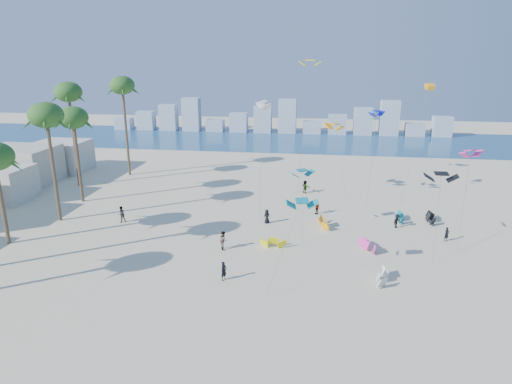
# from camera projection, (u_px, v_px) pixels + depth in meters

# --- Properties ---
(ground) EXTENTS (220.00, 220.00, 0.00)m
(ground) POSITION_uv_depth(u_px,v_px,m) (188.00, 306.00, 33.99)
(ground) COLOR beige
(ground) RESTS_ON ground
(ocean) EXTENTS (220.00, 220.00, 0.00)m
(ocean) POSITION_uv_depth(u_px,v_px,m) (278.00, 140.00, 102.08)
(ocean) COLOR navy
(ocean) RESTS_ON ground
(kitesurfer_near) EXTENTS (0.66, 0.74, 1.70)m
(kitesurfer_near) POSITION_uv_depth(u_px,v_px,m) (224.00, 271.00, 37.76)
(kitesurfer_near) COLOR black
(kitesurfer_near) RESTS_ON ground
(kitesurfer_mid) EXTENTS (1.02, 1.12, 1.87)m
(kitesurfer_mid) POSITION_uv_depth(u_px,v_px,m) (223.00, 240.00, 43.87)
(kitesurfer_mid) COLOR gray
(kitesurfer_mid) RESTS_ON ground
(kitesurfers_far) EXTENTS (36.88, 16.12, 1.93)m
(kitesurfers_far) POSITION_uv_depth(u_px,v_px,m) (284.00, 207.00, 53.89)
(kitesurfers_far) COLOR black
(kitesurfers_far) RESTS_ON ground
(grounded_kites) EXTENTS (19.17, 18.87, 0.98)m
(grounded_kites) POSITION_uv_depth(u_px,v_px,m) (367.00, 235.00, 46.38)
(grounded_kites) COLOR yellow
(grounded_kites) RESTS_ON ground
(flying_kites) EXTENTS (27.80, 32.60, 18.51)m
(flying_kites) POSITION_uv_depth(u_px,v_px,m) (364.00, 124.00, 49.87)
(flying_kites) COLOR #0C8190
(flying_kites) RESTS_ON ground
(palm_row) EXTENTS (9.20, 44.80, 15.68)m
(palm_row) POSITION_uv_depth(u_px,v_px,m) (32.00, 118.00, 48.82)
(palm_row) COLOR brown
(palm_row) RESTS_ON ground
(distant_skyline) EXTENTS (85.00, 3.00, 8.40)m
(distant_skyline) POSITION_uv_depth(u_px,v_px,m) (277.00, 120.00, 110.80)
(distant_skyline) COLOR #9EADBF
(distant_skyline) RESTS_ON ground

